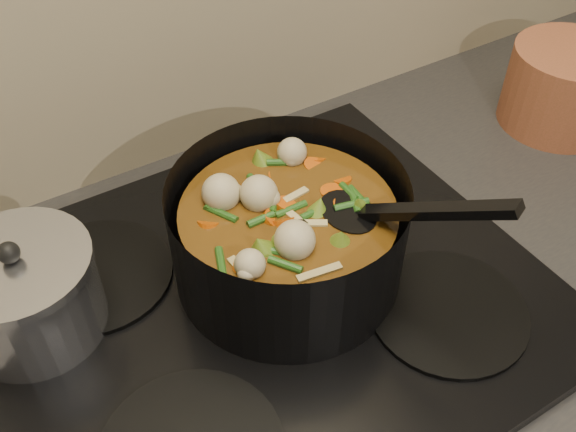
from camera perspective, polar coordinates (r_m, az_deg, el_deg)
stovetop at (r=0.76m, az=-1.78°, el=-7.35°), size 0.62×0.54×0.03m
stockpot at (r=0.73m, az=0.05°, el=-1.69°), size 0.32×0.35×0.20m
saucepan at (r=0.74m, az=-22.21°, el=-6.41°), size 0.16×0.16×0.13m
terracotta_crock at (r=1.09m, az=23.34°, el=10.47°), size 0.21×0.21×0.12m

